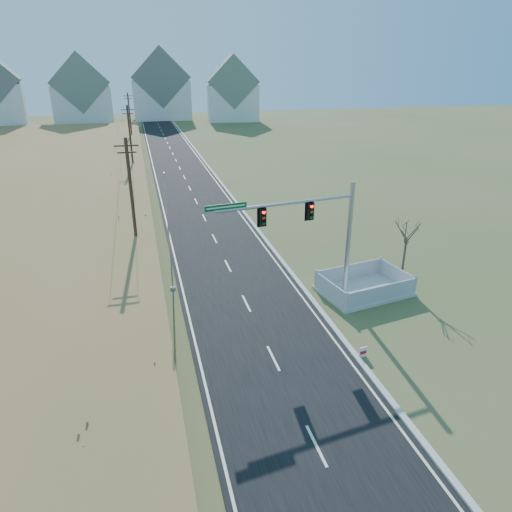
{
  "coord_description": "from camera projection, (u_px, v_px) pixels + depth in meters",
  "views": [
    {
      "loc": [
        -5.73,
        -20.66,
        13.96
      ],
      "look_at": [
        0.53,
        3.64,
        3.4
      ],
      "focal_mm": 32.0,
      "sensor_mm": 36.0,
      "label": 1
    }
  ],
  "objects": [
    {
      "name": "open_sign",
      "position": [
        363.0,
        352.0,
        23.41
      ],
      "size": [
        0.48,
        0.14,
        0.6
      ],
      "rotation": [
        0.0,
        0.0,
        0.18
      ],
      "color": "white",
      "rests_on": "ground"
    },
    {
      "name": "fence_enclosure",
      "position": [
        364.0,
        289.0,
        30.18
      ],
      "size": [
        6.22,
        4.79,
        1.28
      ],
      "rotation": [
        0.0,
        0.0,
        0.18
      ],
      "color": "#B7B5AD",
      "rests_on": "ground"
    },
    {
      "name": "condo_n",
      "position": [
        161.0,
        90.0,
        122.65
      ],
      "size": [
        15.27,
        10.2,
        18.54
      ],
      "color": "white",
      "rests_on": "ground"
    },
    {
      "name": "utility_pole_mid",
      "position": [
        130.0,
        138.0,
        62.03
      ],
      "size": [
        1.8,
        0.26,
        9.0
      ],
      "color": "#422D1E",
      "rests_on": "ground"
    },
    {
      "name": "condo_ne",
      "position": [
        233.0,
        94.0,
        119.95
      ],
      "size": [
        14.12,
        10.51,
        16.52
      ],
      "rotation": [
        0.0,
        0.0,
        -0.1
      ],
      "color": "white",
      "rests_on": "ground"
    },
    {
      "name": "bare_tree",
      "position": [
        408.0,
        231.0,
        30.0
      ],
      "size": [
        1.8,
        1.8,
        4.78
      ],
      "color": "#4C3F33",
      "rests_on": "ground"
    },
    {
      "name": "road",
      "position": [
        177.0,
        163.0,
        69.79
      ],
      "size": [
        8.0,
        180.0,
        0.06
      ],
      "primitive_type": "cube",
      "color": "black",
      "rests_on": "ground"
    },
    {
      "name": "condo_nnw",
      "position": [
        82.0,
        95.0,
        114.74
      ],
      "size": [
        14.93,
        11.17,
        17.03
      ],
      "rotation": [
        0.0,
        0.0,
        0.07
      ],
      "color": "white",
      "rests_on": "ground"
    },
    {
      "name": "curb",
      "position": [
        204.0,
        161.0,
        70.72
      ],
      "size": [
        0.3,
        180.0,
        0.18
      ],
      "primitive_type": "cube",
      "color": "#B2AFA8",
      "rests_on": "ground"
    },
    {
      "name": "utility_pole_far",
      "position": [
        130.0,
        116.0,
        88.8
      ],
      "size": [
        1.8,
        0.26,
        9.0
      ],
      "color": "#422D1E",
      "rests_on": "ground"
    },
    {
      "name": "traffic_signal_mast",
      "position": [
        323.0,
        233.0,
        27.48
      ],
      "size": [
        9.42,
        1.58,
        7.56
      ],
      "rotation": [
        0.0,
        0.0,
        0.13
      ],
      "color": "#9EA0A5",
      "rests_on": "ground"
    },
    {
      "name": "utility_pole_near",
      "position": [
        131.0,
        194.0,
        35.25
      ],
      "size": [
        1.8,
        0.26,
        9.0
      ],
      "color": "#422D1E",
      "rests_on": "ground"
    },
    {
      "name": "flagpole",
      "position": [
        170.0,
        245.0,
        29.5
      ],
      "size": [
        0.36,
        0.36,
        7.9
      ],
      "color": "#B7B5AD",
      "rests_on": "ground"
    },
    {
      "name": "ground",
      "position": [
        263.0,
        338.0,
        25.18
      ],
      "size": [
        260.0,
        260.0,
        0.0
      ],
      "primitive_type": "plane",
      "color": "#455428",
      "rests_on": "ground"
    }
  ]
}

